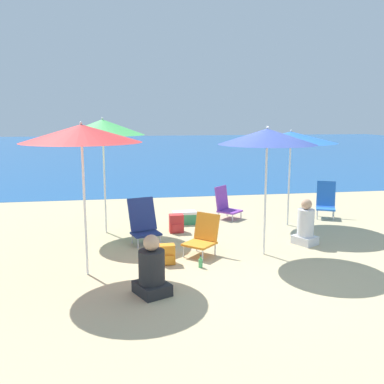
{
  "coord_description": "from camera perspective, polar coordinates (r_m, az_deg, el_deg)",
  "views": [
    {
      "loc": [
        -2.15,
        -6.62,
        2.4
      ],
      "look_at": [
        -0.86,
        1.1,
        1.0
      ],
      "focal_mm": 40.0,
      "sensor_mm": 36.0,
      "label": 1
    }
  ],
  "objects": [
    {
      "name": "ground_plane",
      "position": [
        7.37,
        8.15,
        -8.98
      ],
      "size": [
        60.0,
        60.0,
        0.0
      ],
      "primitive_type": "plane",
      "color": "#C6B284"
    },
    {
      "name": "sea_water",
      "position": [
        32.6,
        -5.7,
        5.88
      ],
      "size": [
        60.0,
        40.0,
        0.01
      ],
      "color": "#1E5699",
      "rests_on": "ground"
    },
    {
      "name": "beach_umbrella_red",
      "position": [
        6.45,
        -14.54,
        7.54
      ],
      "size": [
        1.76,
        1.76,
        2.32
      ],
      "color": "white",
      "rests_on": "ground"
    },
    {
      "name": "beach_umbrella_blue",
      "position": [
        9.51,
        13.05,
        7.11
      ],
      "size": [
        1.97,
        1.97,
        2.1
      ],
      "color": "white",
      "rests_on": "ground"
    },
    {
      "name": "beach_umbrella_navy",
      "position": [
        7.33,
        10.0,
        7.27
      ],
      "size": [
        1.66,
        1.66,
        2.23
      ],
      "color": "white",
      "rests_on": "ground"
    },
    {
      "name": "beach_umbrella_green",
      "position": [
        8.81,
        -11.83,
        8.43
      ],
      "size": [
        1.69,
        1.69,
        2.37
      ],
      "color": "white",
      "rests_on": "ground"
    },
    {
      "name": "beach_chair_blue",
      "position": [
        10.7,
        17.41,
        -1.04
      ],
      "size": [
        0.63,
        0.69,
        0.85
      ],
      "rotation": [
        0.0,
        0.0,
        -0.43
      ],
      "color": "silver",
      "rests_on": "ground"
    },
    {
      "name": "beach_chair_orange",
      "position": [
        7.5,
        1.49,
        -5.82
      ],
      "size": [
        0.71,
        0.72,
        0.71
      ],
      "rotation": [
        0.0,
        0.0,
        -0.76
      ],
      "color": "silver",
      "rests_on": "ground"
    },
    {
      "name": "beach_chair_purple",
      "position": [
        10.15,
        4.47,
        -1.61
      ],
      "size": [
        0.69,
        0.69,
        0.76
      ],
      "rotation": [
        0.0,
        0.0,
        0.76
      ],
      "color": "silver",
      "rests_on": "ground"
    },
    {
      "name": "beach_chair_navy",
      "position": [
        8.2,
        -6.47,
        -4.0
      ],
      "size": [
        0.64,
        0.65,
        0.85
      ],
      "rotation": [
        0.0,
        0.0,
        0.29
      ],
      "color": "silver",
      "rests_on": "ground"
    },
    {
      "name": "person_seated_near",
      "position": [
        8.35,
        14.9,
        -4.37
      ],
      "size": [
        0.49,
        0.52,
        0.87
      ],
      "rotation": [
        0.0,
        0.0,
        0.5
      ],
      "color": "silver",
      "rests_on": "ground"
    },
    {
      "name": "person_seated_far",
      "position": [
        5.91,
        -5.38,
        -10.41
      ],
      "size": [
        0.55,
        0.59,
        0.84
      ],
      "rotation": [
        0.0,
        0.0,
        0.43
      ],
      "color": "#262628",
      "rests_on": "ground"
    },
    {
      "name": "backpack_orange",
      "position": [
        7.09,
        -3.31,
        -8.31
      ],
      "size": [
        0.25,
        0.21,
        0.33
      ],
      "color": "orange",
      "rests_on": "ground"
    },
    {
      "name": "backpack_red",
      "position": [
        8.94,
        -2.1,
        -4.21
      ],
      "size": [
        0.29,
        0.24,
        0.38
      ],
      "color": "red",
      "rests_on": "ground"
    },
    {
      "name": "water_bottle",
      "position": [
        6.94,
        1.14,
        -9.4
      ],
      "size": [
        0.07,
        0.07,
        0.2
      ],
      "color": "#4CB266",
      "rests_on": "ground"
    },
    {
      "name": "cooler_box",
      "position": [
        9.63,
        -1.04,
        -3.41
      ],
      "size": [
        0.53,
        0.28,
        0.29
      ],
      "color": "#338C59",
      "rests_on": "ground"
    }
  ]
}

